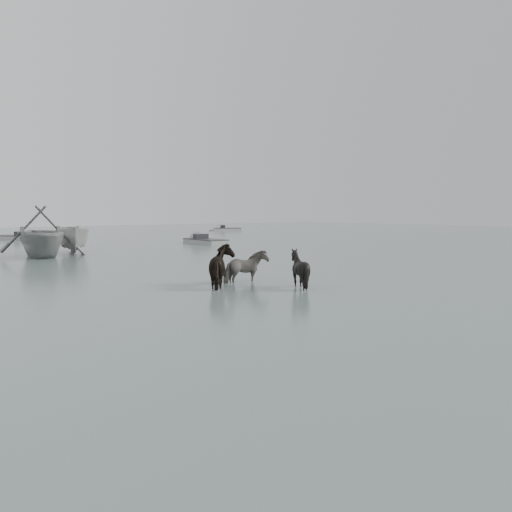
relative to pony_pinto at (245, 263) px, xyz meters
name	(u,v)px	position (x,y,z in m)	size (l,w,h in m)	color
ground	(287,290)	(-0.12, -2.32, -0.69)	(140.00, 140.00, 0.00)	#4D5B58
pony_pinto	(245,263)	(0.00, 0.00, 0.00)	(0.75, 1.64, 1.38)	black
pony_dark	(224,261)	(-1.13, -0.29, 0.15)	(1.68, 1.43, 1.69)	black
pony_black	(299,265)	(0.66, -2.07, 0.04)	(1.18, 1.33, 1.46)	black
rowboat_trail	(41,230)	(-2.66, 14.78, 0.79)	(4.86, 5.63, 2.96)	gray
boat_small	(73,238)	(-0.37, 16.27, 0.22)	(1.77, 4.72, 1.82)	#ACABA7
skiff_port	(206,239)	(10.28, 17.91, -0.32)	(5.64, 1.60, 0.75)	gray
skiff_mid	(16,235)	(0.60, 33.15, -0.32)	(5.57, 1.60, 0.75)	#9FA19F
skiff_star	(227,228)	(26.02, 36.62, -0.32)	(4.68, 1.60, 0.75)	#B9B9B4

